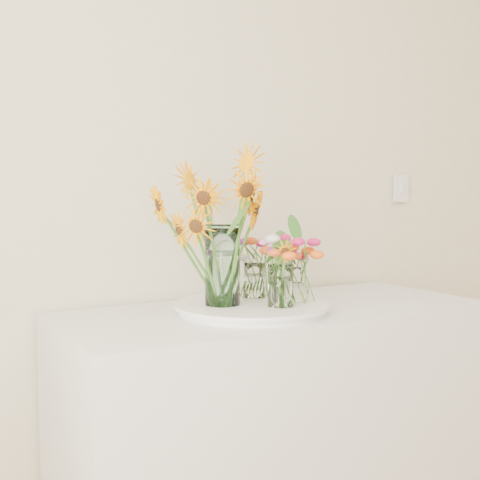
{
  "coord_description": "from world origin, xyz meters",
  "views": [
    {
      "loc": [
        -1.26,
        0.32,
        1.26
      ],
      "look_at": [
        -0.32,
        1.92,
        1.13
      ],
      "focal_mm": 45.0,
      "sensor_mm": 36.0,
      "label": 1
    }
  ],
  "objects": [
    {
      "name": "sunflower_bouquet",
      "position": [
        -0.39,
        1.92,
        1.18
      ],
      "size": [
        0.73,
        0.73,
        0.51
      ],
      "primitive_type": null,
      "rotation": [
        0.0,
        0.0,
        0.03
      ],
      "color": "#FA9A05",
      "rests_on": "tray"
    },
    {
      "name": "small_vase_b",
      "position": [
        -0.15,
        1.86,
        0.98
      ],
      "size": [
        0.1,
        0.1,
        0.11
      ],
      "primitive_type": null,
      "rotation": [
        0.0,
        0.0,
        0.42
      ],
      "color": "white",
      "rests_on": "tray"
    },
    {
      "name": "wildflower_posy_a",
      "position": [
        -0.25,
        1.81,
        1.04
      ],
      "size": [
        0.18,
        0.18,
        0.22
      ],
      "primitive_type": null,
      "color": "#FD6116",
      "rests_on": "tray"
    },
    {
      "name": "mason_jar",
      "position": [
        -0.39,
        1.92,
        1.05
      ],
      "size": [
        0.11,
        0.11,
        0.25
      ],
      "primitive_type": "cylinder",
      "rotation": [
        0.0,
        0.0,
        0.03
      ],
      "color": "silver",
      "rests_on": "tray"
    },
    {
      "name": "wildflower_posy_c",
      "position": [
        -0.23,
        1.99,
        1.03
      ],
      "size": [
        0.21,
        0.21,
        0.21
      ],
      "primitive_type": null,
      "color": "#FD6116",
      "rests_on": "tray"
    },
    {
      "name": "small_vase_c",
      "position": [
        -0.23,
        1.99,
        0.98
      ],
      "size": [
        0.09,
        0.09,
        0.12
      ],
      "primitive_type": "cylinder",
      "rotation": [
        0.0,
        0.0,
        0.44
      ],
      "color": "white",
      "rests_on": "tray"
    },
    {
      "name": "counter",
      "position": [
        -0.17,
        1.93,
        0.45
      ],
      "size": [
        1.4,
        0.6,
        0.9
      ],
      "primitive_type": "cube",
      "color": "white",
      "rests_on": "ground_plane"
    },
    {
      "name": "tray",
      "position": [
        -0.29,
        1.9,
        0.91
      ],
      "size": [
        0.46,
        0.46,
        0.02
      ],
      "primitive_type": "cylinder",
      "color": "white",
      "rests_on": "counter"
    },
    {
      "name": "wildflower_posy_b",
      "position": [
        -0.15,
        1.86,
        1.03
      ],
      "size": [
        0.22,
        0.22,
        0.2
      ],
      "primitive_type": null,
      "color": "#FD6116",
      "rests_on": "tray"
    },
    {
      "name": "small_vase_a",
      "position": [
        -0.25,
        1.81,
        0.99
      ],
      "size": [
        0.09,
        0.09,
        0.13
      ],
      "primitive_type": "cylinder",
      "rotation": [
        0.0,
        0.0,
        0.14
      ],
      "color": "white",
      "rests_on": "tray"
    }
  ]
}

